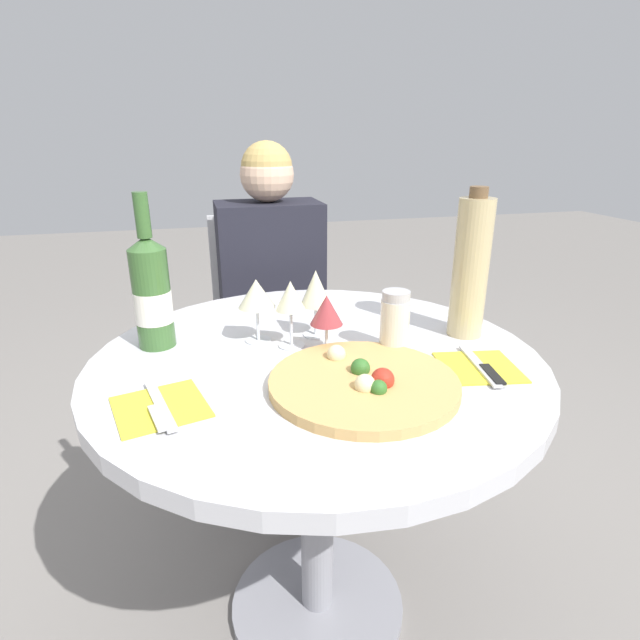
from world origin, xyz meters
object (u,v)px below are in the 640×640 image
at_px(chair_behind_diner, 270,342).
at_px(wine_bottle, 152,293).
at_px(dining_table, 317,410).
at_px(seated_diner, 276,337).
at_px(tall_carafe, 471,268).
at_px(pizza_large, 364,382).

distance_m(chair_behind_diner, wine_bottle, 0.85).
xyz_separation_m(dining_table, chair_behind_diner, (0.02, 0.79, -0.16)).
distance_m(seated_diner, tall_carafe, 0.80).
bearing_deg(seated_diner, wine_bottle, 55.04).
relative_size(pizza_large, tall_carafe, 1.04).
xyz_separation_m(seated_diner, tall_carafe, (0.35, -0.61, 0.38)).
bearing_deg(chair_behind_diner, wine_bottle, 61.61).
height_order(dining_table, chair_behind_diner, chair_behind_diner).
relative_size(dining_table, tall_carafe, 2.82).
height_order(seated_diner, tall_carafe, seated_diner).
bearing_deg(chair_behind_diner, pizza_large, 91.93).
relative_size(dining_table, chair_behind_diner, 1.06).
bearing_deg(wine_bottle, pizza_large, -38.82).
height_order(dining_table, pizza_large, pizza_large).
height_order(pizza_large, tall_carafe, tall_carafe).
distance_m(dining_table, tall_carafe, 0.47).
xyz_separation_m(dining_table, tall_carafe, (0.37, 0.03, 0.30)).
distance_m(chair_behind_diner, seated_diner, 0.17).
distance_m(dining_table, pizza_large, 0.23).
xyz_separation_m(seated_diner, wine_bottle, (-0.35, -0.50, 0.34)).
bearing_deg(pizza_large, seated_diner, 92.28).
bearing_deg(pizza_large, dining_table, 106.13).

